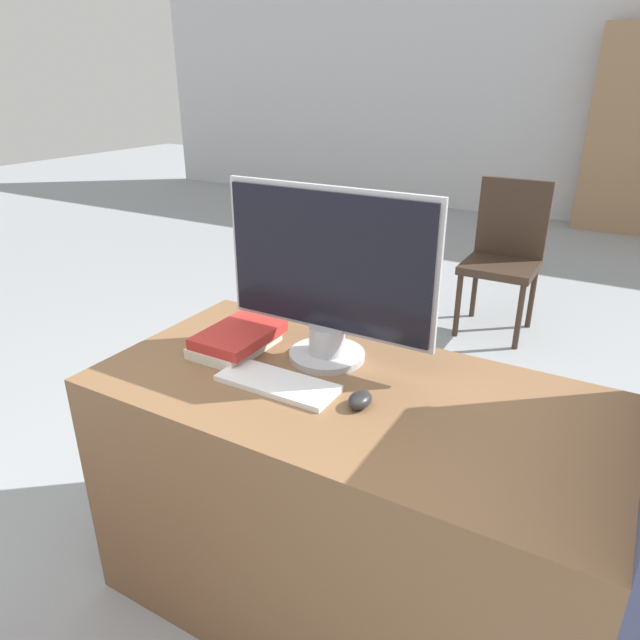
# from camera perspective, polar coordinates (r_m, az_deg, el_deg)

# --- Properties ---
(wall_back) EXTENTS (12.00, 0.06, 2.80)m
(wall_back) POSITION_cam_1_polar(r_m,az_deg,el_deg) (7.15, 26.75, 19.74)
(wall_back) COLOR silver
(wall_back) RESTS_ON ground_plane
(desk) EXTENTS (1.41, 0.71, 0.78)m
(desk) POSITION_cam_1_polar(r_m,az_deg,el_deg) (1.78, 2.61, -17.64)
(desk) COLOR brown
(desk) RESTS_ON ground_plane
(monitor) EXTENTS (0.65, 0.23, 0.51)m
(monitor) POSITION_cam_1_polar(r_m,az_deg,el_deg) (1.61, 0.78, 4.34)
(monitor) COLOR #B7B7BC
(monitor) RESTS_ON desk
(keyboard) EXTENTS (0.34, 0.13, 0.02)m
(keyboard) POSITION_cam_1_polar(r_m,az_deg,el_deg) (1.57, -4.28, -6.31)
(keyboard) COLOR white
(keyboard) RESTS_ON desk
(mouse) EXTENTS (0.06, 0.08, 0.04)m
(mouse) POSITION_cam_1_polar(r_m,az_deg,el_deg) (1.47, 4.02, -7.96)
(mouse) COLOR #262626
(mouse) RESTS_ON desk
(book_stack) EXTENTS (0.19, 0.27, 0.06)m
(book_stack) POSITION_cam_1_polar(r_m,az_deg,el_deg) (1.77, -8.32, -1.94)
(book_stack) COLOR silver
(book_stack) RESTS_ON desk
(far_chair) EXTENTS (0.44, 0.44, 0.96)m
(far_chair) POSITION_cam_1_polar(r_m,az_deg,el_deg) (3.84, 18.01, 6.70)
(far_chair) COLOR #38281E
(far_chair) RESTS_ON ground_plane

